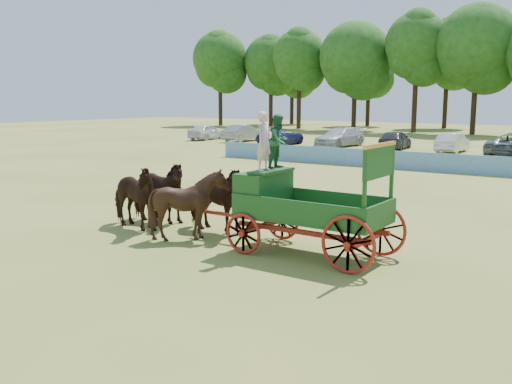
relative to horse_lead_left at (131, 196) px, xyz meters
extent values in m
plane|color=#A7914B|center=(2.44, 1.57, -1.02)|extent=(160.00, 160.00, 0.00)
imported|color=black|center=(0.00, 0.00, 0.00)|extent=(2.55, 1.42, 2.05)
imported|color=black|center=(0.00, 1.10, 0.00)|extent=(2.52, 1.33, 2.05)
imported|color=black|center=(2.40, 0.00, 0.00)|extent=(1.88, 1.67, 2.05)
imported|color=black|center=(2.40, 1.10, 0.00)|extent=(2.46, 1.19, 2.05)
cube|color=#A73110|center=(4.60, 0.55, -0.42)|extent=(0.12, 2.00, 0.12)
cube|color=#A73110|center=(7.60, 0.55, -0.42)|extent=(0.12, 2.00, 0.12)
cube|color=#A73110|center=(6.10, 0.00, -0.30)|extent=(3.80, 0.10, 0.12)
cube|color=#A73110|center=(6.10, 1.10, -0.30)|extent=(3.80, 0.10, 0.12)
cube|color=#A73110|center=(3.70, 0.55, -0.27)|extent=(2.80, 0.09, 0.09)
cube|color=#1A4F1E|center=(6.10, 0.55, -0.02)|extent=(3.80, 1.80, 0.10)
cube|color=#1A4F1E|center=(6.10, -0.33, 0.28)|extent=(3.80, 0.06, 0.55)
cube|color=#1A4F1E|center=(6.10, 1.43, 0.28)|extent=(3.80, 0.06, 0.55)
cube|color=#1A4F1E|center=(7.98, 0.55, 0.28)|extent=(0.06, 1.80, 0.55)
cube|color=#1A4F1E|center=(4.60, 0.55, 0.53)|extent=(0.85, 1.70, 1.05)
cube|color=#1A4F1E|center=(4.85, 0.55, 1.10)|extent=(0.55, 1.50, 0.08)
cube|color=#1A4F1E|center=(4.22, 0.55, 0.33)|extent=(0.10, 1.60, 0.65)
cube|color=#1A4F1E|center=(4.40, 0.55, 0.03)|extent=(0.55, 1.60, 0.06)
cube|color=#1A4F1E|center=(7.90, -0.25, 0.93)|extent=(0.08, 0.08, 1.80)
cube|color=#1A4F1E|center=(7.90, 1.35, 0.93)|extent=(0.08, 0.08, 1.80)
cube|color=#1A4F1E|center=(7.90, 0.55, 1.53)|extent=(0.07, 1.75, 0.75)
cube|color=#ED993D|center=(7.90, 0.55, 1.93)|extent=(0.08, 1.80, 0.09)
cube|color=#ED993D|center=(7.86, 0.55, 1.53)|extent=(0.02, 1.30, 0.12)
torus|color=#A73110|center=(4.60, -0.40, -0.47)|extent=(1.09, 0.09, 1.09)
torus|color=#A73110|center=(4.60, 1.50, -0.47)|extent=(1.09, 0.09, 1.09)
torus|color=#A73110|center=(7.60, -0.40, -0.32)|extent=(1.39, 0.09, 1.39)
torus|color=#A73110|center=(7.60, 1.50, -0.32)|extent=(1.39, 0.09, 1.39)
imported|color=#E7B1C4|center=(4.85, 0.20, 1.91)|extent=(0.37, 0.56, 1.54)
imported|color=#225C35|center=(4.85, 0.90, 1.86)|extent=(0.55, 0.71, 1.45)
cube|color=#2169B4|center=(1.44, 19.57, -0.50)|extent=(26.00, 0.08, 1.05)
imported|color=silver|center=(-23.56, 31.82, -0.24)|extent=(2.40, 4.82, 1.58)
imported|color=gray|center=(-19.06, 31.87, -0.23)|extent=(1.69, 4.82, 1.59)
imported|color=navy|center=(-13.90, 30.58, -0.30)|extent=(2.76, 5.40, 1.46)
imported|color=silver|center=(-8.84, 31.90, -0.23)|extent=(2.93, 5.71, 1.59)
imported|color=#333338|center=(-3.94, 31.98, -0.25)|extent=(2.33, 4.71, 1.54)
imported|color=silver|center=(0.66, 31.77, -0.30)|extent=(1.63, 4.45, 1.46)
cylinder|color=#382314|center=(-41.56, 56.78, 1.69)|extent=(0.60, 0.60, 5.43)
sphere|color=#1A4712|center=(-41.56, 56.78, 8.98)|extent=(8.22, 8.22, 8.22)
cylinder|color=#382314|center=(-34.48, 60.01, 1.54)|extent=(0.60, 0.60, 5.13)
sphere|color=#1A4712|center=(-34.48, 60.01, 8.43)|extent=(8.00, 8.00, 8.00)
cylinder|color=#382314|center=(-26.93, 55.49, 1.61)|extent=(0.60, 0.60, 5.27)
sphere|color=#1A4712|center=(-26.93, 55.49, 8.68)|extent=(7.16, 7.16, 7.16)
cylinder|color=#382314|center=(-18.98, 56.03, 1.48)|extent=(0.60, 0.60, 5.00)
sphere|color=#1A4712|center=(-18.98, 56.03, 8.19)|extent=(9.19, 9.19, 9.19)
cylinder|color=#382314|center=(-10.84, 55.57, 1.82)|extent=(0.60, 0.60, 5.69)
sphere|color=#1A4712|center=(-10.84, 55.57, 9.45)|extent=(7.54, 7.54, 7.54)
cylinder|color=#382314|center=(-4.03, 55.85, 1.70)|extent=(0.60, 0.60, 5.45)
sphere|color=#1A4712|center=(-4.03, 55.85, 9.01)|extent=(9.19, 9.19, 9.19)
cylinder|color=#382314|center=(-35.56, 67.82, 1.40)|extent=(0.60, 0.60, 4.85)
sphere|color=#1A4712|center=(-35.56, 67.82, 7.91)|extent=(8.02, 8.02, 8.02)
cylinder|color=#382314|center=(-22.26, 67.72, 1.37)|extent=(0.60, 0.60, 4.78)
sphere|color=#1A4712|center=(-22.26, 67.72, 7.79)|extent=(7.61, 7.61, 7.61)
cylinder|color=#382314|center=(-10.84, 67.73, 1.84)|extent=(0.60, 0.60, 5.72)
sphere|color=#1A4712|center=(-10.84, 67.73, 9.52)|extent=(8.48, 8.48, 8.48)
camera|label=1|loc=(13.17, -12.08, 3.00)|focal=40.00mm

